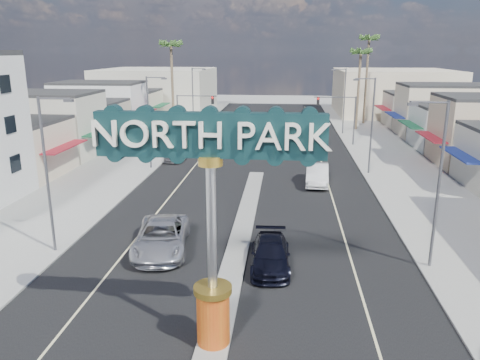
% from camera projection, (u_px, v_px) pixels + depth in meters
% --- Properties ---
extents(ground, '(160.00, 160.00, 0.00)m').
position_uv_depth(ground, '(257.00, 171.00, 45.55)').
color(ground, gray).
rests_on(ground, ground).
extents(road, '(20.00, 120.00, 0.01)m').
position_uv_depth(road, '(257.00, 171.00, 45.55)').
color(road, black).
rests_on(road, ground).
extents(median_island, '(1.30, 30.00, 0.16)m').
position_uv_depth(median_island, '(242.00, 232.00, 30.19)').
color(median_island, gray).
rests_on(median_island, ground).
extents(sidewalk_left, '(8.00, 120.00, 0.12)m').
position_uv_depth(sidewalk_left, '(118.00, 167.00, 46.85)').
color(sidewalk_left, gray).
rests_on(sidewalk_left, ground).
extents(sidewalk_right, '(8.00, 120.00, 0.12)m').
position_uv_depth(sidewalk_right, '(405.00, 174.00, 44.21)').
color(sidewalk_right, gray).
rests_on(sidewalk_right, ground).
extents(storefront_row_left, '(12.00, 42.00, 6.00)m').
position_uv_depth(storefront_row_left, '(76.00, 119.00, 59.47)').
color(storefront_row_left, beige).
rests_on(storefront_row_left, ground).
extents(storefront_row_right, '(12.00, 42.00, 6.00)m').
position_uv_depth(storefront_row_right, '(468.00, 124.00, 54.95)').
color(storefront_row_right, '#B7B29E').
rests_on(storefront_row_right, ground).
extents(backdrop_far_left, '(20.00, 20.00, 8.00)m').
position_uv_depth(backdrop_far_left, '(158.00, 90.00, 89.70)').
color(backdrop_far_left, '#B7B29E').
rests_on(backdrop_far_left, ground).
extents(backdrop_far_right, '(20.00, 20.00, 8.00)m').
position_uv_depth(backdrop_far_right, '(393.00, 92.00, 85.55)').
color(backdrop_far_right, beige).
rests_on(backdrop_far_right, ground).
extents(gateway_sign, '(8.20, 1.50, 9.15)m').
position_uv_depth(gateway_sign, '(211.00, 205.00, 17.09)').
color(gateway_sign, red).
rests_on(gateway_sign, median_island).
extents(traffic_signal_left, '(5.09, 0.45, 6.00)m').
position_uv_depth(traffic_signal_left, '(192.00, 109.00, 58.69)').
color(traffic_signal_left, '#47474C').
rests_on(traffic_signal_left, ground).
extents(traffic_signal_right, '(5.09, 0.45, 6.00)m').
position_uv_depth(traffic_signal_right, '(340.00, 111.00, 56.96)').
color(traffic_signal_right, '#47474C').
rests_on(traffic_signal_right, ground).
extents(streetlight_l_near, '(2.03, 0.22, 9.00)m').
position_uv_depth(streetlight_l_near, '(49.00, 168.00, 26.00)').
color(streetlight_l_near, '#47474C').
rests_on(streetlight_l_near, ground).
extents(streetlight_l_mid, '(2.03, 0.22, 9.00)m').
position_uv_depth(streetlight_l_mid, '(150.00, 118.00, 45.17)').
color(streetlight_l_mid, '#47474C').
rests_on(streetlight_l_mid, ground).
extents(streetlight_l_far, '(2.03, 0.22, 9.00)m').
position_uv_depth(streetlight_l_far, '(194.00, 96.00, 66.27)').
color(streetlight_l_far, '#47474C').
rests_on(streetlight_l_far, ground).
extents(streetlight_r_near, '(2.03, 0.22, 9.00)m').
position_uv_depth(streetlight_r_near, '(436.00, 178.00, 24.03)').
color(streetlight_r_near, '#47474C').
rests_on(streetlight_r_near, ground).
extents(streetlight_r_mid, '(2.03, 0.22, 9.00)m').
position_uv_depth(streetlight_r_mid, '(370.00, 121.00, 43.21)').
color(streetlight_r_mid, '#47474C').
rests_on(streetlight_r_mid, ground).
extents(streetlight_r_far, '(2.03, 0.22, 9.00)m').
position_uv_depth(streetlight_r_far, '(343.00, 98.00, 64.30)').
color(streetlight_r_far, '#47474C').
rests_on(streetlight_r_far, ground).
extents(palm_left_far, '(2.60, 2.60, 13.10)m').
position_uv_depth(palm_left_far, '(171.00, 49.00, 62.87)').
color(palm_left_far, brown).
rests_on(palm_left_far, ground).
extents(palm_right_mid, '(2.60, 2.60, 12.10)m').
position_uv_depth(palm_right_mid, '(361.00, 56.00, 66.41)').
color(palm_right_mid, brown).
rests_on(palm_right_mid, ground).
extents(palm_right_far, '(2.60, 2.60, 14.10)m').
position_uv_depth(palm_right_far, '(369.00, 43.00, 71.50)').
color(palm_right_far, brown).
rests_on(palm_right_far, ground).
extents(suv_left, '(3.80, 6.73, 1.78)m').
position_uv_depth(suv_left, '(161.00, 237.00, 27.26)').
color(suv_left, '#B9B9BE').
rests_on(suv_left, ground).
extents(suv_right, '(2.24, 5.15, 1.48)m').
position_uv_depth(suv_right, '(270.00, 254.00, 25.26)').
color(suv_right, black).
rests_on(suv_right, ground).
extents(car_parked_left, '(1.98, 4.65, 1.57)m').
position_uv_depth(car_parked_left, '(176.00, 153.00, 49.91)').
color(car_parked_left, slate).
rests_on(car_parked_left, ground).
extents(car_parked_right, '(2.17, 5.47, 1.77)m').
position_uv_depth(car_parked_right, '(317.00, 174.00, 40.96)').
color(car_parked_right, silver).
rests_on(car_parked_right, ground).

